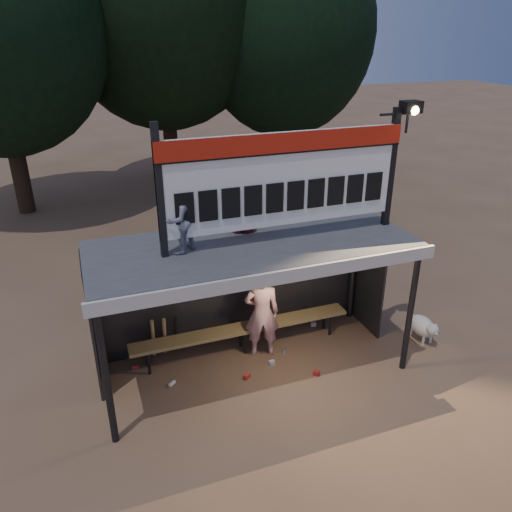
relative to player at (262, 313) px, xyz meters
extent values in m
plane|color=brown|center=(-0.28, -0.34, -0.83)|extent=(80.00, 80.00, 0.00)
imported|color=white|center=(0.00, 0.00, 0.00)|extent=(0.69, 0.54, 1.66)
imported|color=gray|center=(-1.39, -0.27, 1.99)|extent=(0.62, 0.61, 1.01)
imported|color=#A11819|center=(-0.25, 0.19, 2.03)|extent=(0.58, 0.42, 1.09)
cube|color=#3F3F41|center=(-0.28, -0.34, 1.43)|extent=(5.00, 2.00, 0.12)
cube|color=silver|center=(-0.28, -1.36, 1.39)|extent=(5.10, 0.06, 0.20)
cylinder|color=black|center=(-2.68, -1.24, 0.27)|extent=(0.10, 0.10, 2.20)
cylinder|color=black|center=(2.12, -1.24, 0.27)|extent=(0.10, 0.10, 2.20)
cylinder|color=black|center=(-2.68, 0.56, 0.27)|extent=(0.10, 0.10, 2.20)
cylinder|color=black|center=(2.12, 0.56, 0.27)|extent=(0.10, 0.10, 2.20)
cube|color=black|center=(-0.28, 0.66, 0.27)|extent=(5.00, 0.04, 2.20)
cube|color=black|center=(-2.78, 0.16, 0.27)|extent=(0.04, 1.00, 2.20)
cube|color=black|center=(2.22, 0.16, 0.27)|extent=(0.04, 1.00, 2.20)
cylinder|color=black|center=(-0.28, 0.66, 1.32)|extent=(5.00, 0.06, 0.06)
cube|color=black|center=(-1.63, -0.34, 2.44)|extent=(0.10, 0.10, 1.90)
cube|color=black|center=(2.07, -0.34, 2.44)|extent=(0.10, 0.10, 1.90)
cube|color=white|center=(0.22, -0.34, 2.44)|extent=(3.80, 0.08, 1.40)
cube|color=red|center=(0.22, -0.39, 3.00)|extent=(3.80, 0.04, 0.28)
cube|color=black|center=(0.22, -0.39, 2.85)|extent=(3.80, 0.02, 0.03)
cube|color=black|center=(-1.31, -0.39, 2.19)|extent=(0.27, 0.03, 0.45)
cube|color=black|center=(-0.97, -0.39, 2.19)|extent=(0.27, 0.03, 0.45)
cube|color=black|center=(-0.63, -0.39, 2.19)|extent=(0.27, 0.03, 0.45)
cube|color=black|center=(-0.29, -0.39, 2.19)|extent=(0.27, 0.03, 0.45)
cube|color=black|center=(0.05, -0.39, 2.19)|extent=(0.27, 0.03, 0.45)
cube|color=black|center=(0.39, -0.39, 2.19)|extent=(0.27, 0.03, 0.45)
cube|color=black|center=(0.73, -0.39, 2.19)|extent=(0.27, 0.03, 0.45)
cube|color=black|center=(1.07, -0.39, 2.19)|extent=(0.27, 0.03, 0.45)
cube|color=black|center=(1.41, -0.39, 2.19)|extent=(0.27, 0.03, 0.45)
cube|color=black|center=(1.75, -0.39, 2.19)|extent=(0.27, 0.03, 0.45)
cylinder|color=black|center=(2.02, -0.34, 3.29)|extent=(0.50, 0.04, 0.04)
cylinder|color=black|center=(2.27, -0.34, 3.14)|extent=(0.04, 0.04, 0.30)
cube|color=black|center=(2.27, -0.39, 3.39)|extent=(0.30, 0.22, 0.18)
sphere|color=#FFD88C|center=(2.27, -0.48, 3.35)|extent=(0.14, 0.14, 0.14)
cube|color=olive|center=(-0.28, 0.21, -0.38)|extent=(4.00, 0.35, 0.06)
cylinder|color=black|center=(-1.98, 0.09, -0.61)|extent=(0.05, 0.05, 0.45)
cylinder|color=black|center=(-1.98, 0.33, -0.61)|extent=(0.05, 0.05, 0.45)
cylinder|color=black|center=(-0.28, 0.09, -0.61)|extent=(0.05, 0.05, 0.45)
cylinder|color=black|center=(-0.28, 0.33, -0.61)|extent=(0.05, 0.05, 0.45)
cylinder|color=black|center=(1.42, 0.09, -0.61)|extent=(0.05, 0.05, 0.45)
cylinder|color=black|center=(1.42, 0.33, -0.61)|extent=(0.05, 0.05, 0.45)
cylinder|color=#2F2014|center=(-4.28, 9.66, 1.04)|extent=(0.50, 0.50, 3.74)
cylinder|color=black|center=(0.72, 11.16, 1.26)|extent=(0.50, 0.50, 4.18)
cylinder|color=black|center=(4.72, 10.16, 0.93)|extent=(0.50, 0.50, 3.52)
ellipsoid|color=black|center=(4.72, 10.16, 4.37)|extent=(6.08, 6.08, 7.04)
ellipsoid|color=beige|center=(2.97, -0.61, -0.56)|extent=(0.36, 0.58, 0.36)
sphere|color=beige|center=(2.97, -0.89, -0.47)|extent=(0.22, 0.22, 0.22)
cone|color=beige|center=(2.97, -0.99, -0.49)|extent=(0.10, 0.10, 0.10)
cone|color=beige|center=(2.92, -0.91, -0.37)|extent=(0.06, 0.06, 0.07)
cone|color=beige|center=(3.02, -0.91, -0.37)|extent=(0.06, 0.06, 0.07)
cylinder|color=beige|center=(2.89, -0.79, -0.74)|extent=(0.05, 0.05, 0.18)
cylinder|color=beige|center=(3.05, -0.79, -0.74)|extent=(0.05, 0.05, 0.18)
cylinder|color=beige|center=(2.89, -0.43, -0.74)|extent=(0.05, 0.05, 0.18)
cylinder|color=#F1E4D0|center=(3.05, -0.43, -0.74)|extent=(0.05, 0.05, 0.18)
cylinder|color=beige|center=(2.97, -0.31, -0.49)|extent=(0.04, 0.16, 0.14)
cylinder|color=olive|center=(-1.83, 0.48, -0.40)|extent=(0.08, 0.27, 0.84)
cylinder|color=#9A7348|center=(-1.63, 0.48, -0.40)|extent=(0.08, 0.30, 0.83)
cylinder|color=black|center=(-1.43, 0.48, -0.40)|extent=(0.08, 0.33, 0.83)
cube|color=#AA1F1D|center=(0.64, -0.91, -0.79)|extent=(0.12, 0.12, 0.08)
cylinder|color=silver|center=(0.39, -0.12, -0.80)|extent=(0.10, 0.14, 0.07)
cube|color=beige|center=(1.26, 0.48, -0.79)|extent=(0.11, 0.09, 0.08)
cylinder|color=#B11E23|center=(-2.19, 0.31, -0.80)|extent=(0.12, 0.07, 0.07)
cube|color=#AFAFB4|center=(0.04, -0.39, -0.79)|extent=(0.11, 0.08, 0.08)
cylinder|color=silver|center=(-1.69, -0.34, -0.80)|extent=(0.14, 0.12, 0.07)
cube|color=red|center=(-0.49, -0.59, -0.79)|extent=(0.12, 0.11, 0.08)
camera|label=1|loc=(-2.66, -6.92, 4.49)|focal=35.00mm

